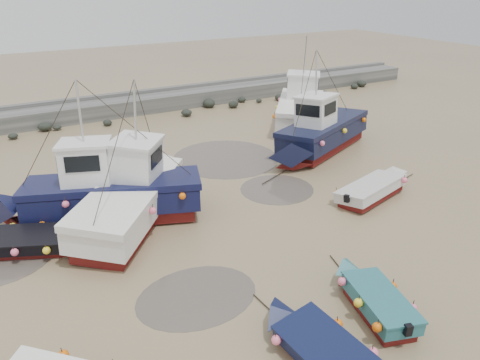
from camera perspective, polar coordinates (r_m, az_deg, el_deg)
The scene contains 14 objects.
ground at distance 19.21m, azimuth 2.45°, elevation -8.13°, with size 120.00×120.00×0.00m, color #8C7654.
seawall at distance 38.02m, azimuth -15.45°, elevation 8.45°, with size 60.00×4.92×1.50m.
puddle_a at distance 16.64m, azimuth -5.29°, elevation -13.90°, with size 4.28×4.28×0.01m, color #514841.
puddle_b at distance 24.16m, azimuth 4.52°, elevation -1.11°, with size 3.81×3.81×0.01m, color #514841.
puddle_d at distance 28.19m, azimuth -1.76°, elevation 2.70°, with size 6.32×6.32×0.01m, color #514841.
dinghy_1 at distance 14.15m, azimuth 10.29°, elevation -19.37°, with size 2.15×5.80×1.43m.
dinghy_2 at distance 16.28m, azimuth 15.96°, elevation -13.34°, with size 2.40×5.10×1.43m.
dinghy_3 at distance 24.02m, azimuth 16.29°, elevation -0.80°, with size 6.39×2.79×1.43m.
dinghy_4 at distance 20.33m, azimuth -23.64°, elevation -6.59°, with size 5.77×3.19×1.43m.
cabin_boat_0 at distance 21.53m, azimuth -16.82°, elevation -1.50°, with size 10.59×5.58×6.22m.
cabin_boat_1 at distance 21.25m, azimuth -12.91°, elevation -1.39°, with size 7.76×9.16×6.22m.
cabin_boat_2 at distance 29.09m, azimuth 9.71°, elevation 5.80°, with size 10.15×5.82×6.22m.
cabin_boat_3 at distance 34.92m, azimuth 7.40°, elevation 8.97°, with size 7.83×9.25×6.22m.
person at distance 23.02m, azimuth -21.33°, elevation -4.13°, with size 0.62×0.41×1.71m, color #1E273B.
Camera 1 is at (-8.76, -13.75, 10.15)m, focal length 35.00 mm.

